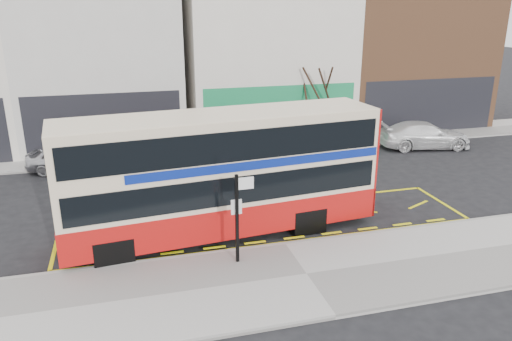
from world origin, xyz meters
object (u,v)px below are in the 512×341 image
object	(u,v)px
car_white	(424,135)
car_grey	(241,144)
double_decker_bus	(223,173)
bus_stop_post	(239,210)
car_silver	(71,159)
street_tree_right	(316,76)

from	to	relation	value
car_white	car_grey	bearing A→B (deg)	94.87
double_decker_bus	bus_stop_post	world-z (taller)	double_decker_bus
double_decker_bus	car_silver	world-z (taller)	double_decker_bus
car_silver	car_white	size ratio (longest dim) A/B	0.81
bus_stop_post	car_silver	distance (m)	11.55
car_grey	car_white	xyz separation A→B (m)	(9.70, -0.89, 0.04)
car_white	double_decker_bus	bearing A→B (deg)	131.05
car_silver	car_white	bearing A→B (deg)	-72.39
double_decker_bus	car_white	bearing A→B (deg)	25.34
car_silver	car_white	distance (m)	17.67
bus_stop_post	street_tree_right	bearing A→B (deg)	58.87
double_decker_bus	street_tree_right	world-z (taller)	street_tree_right
car_grey	bus_stop_post	bearing A→B (deg)	149.10
bus_stop_post	street_tree_right	size ratio (longest dim) A/B	0.50
street_tree_right	double_decker_bus	bearing A→B (deg)	-125.70
bus_stop_post	car_grey	world-z (taller)	bus_stop_post
double_decker_bus	car_grey	world-z (taller)	double_decker_bus
street_tree_right	bus_stop_post	bearing A→B (deg)	-120.33
car_grey	street_tree_right	bearing A→B (deg)	-87.90
car_grey	street_tree_right	world-z (taller)	street_tree_right
bus_stop_post	street_tree_right	world-z (taller)	street_tree_right
car_grey	street_tree_right	size ratio (longest dim) A/B	0.73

